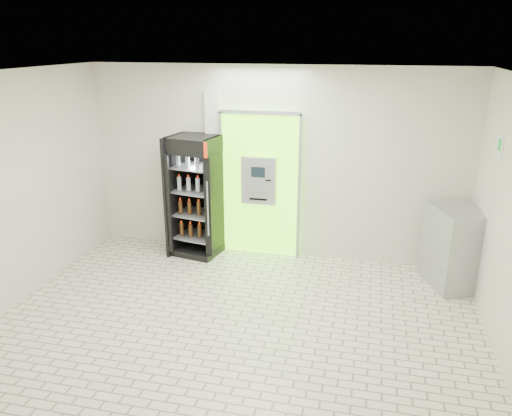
% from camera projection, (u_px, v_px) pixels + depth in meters
% --- Properties ---
extents(ground, '(6.00, 6.00, 0.00)m').
position_uv_depth(ground, '(232.00, 331.00, 6.03)').
color(ground, beige).
rests_on(ground, ground).
extents(room_shell, '(6.00, 6.00, 6.00)m').
position_uv_depth(room_shell, '(230.00, 185.00, 5.44)').
color(room_shell, silver).
rests_on(room_shell, ground).
extents(atm_assembly, '(1.30, 0.24, 2.33)m').
position_uv_depth(atm_assembly, '(260.00, 184.00, 7.92)').
color(atm_assembly, '#6EE716').
rests_on(atm_assembly, ground).
extents(pillar, '(0.22, 0.11, 2.60)m').
position_uv_depth(pillar, '(214.00, 172.00, 8.08)').
color(pillar, silver).
rests_on(pillar, ground).
extents(beverage_cooler, '(0.84, 0.80, 1.94)m').
position_uv_depth(beverage_cooler, '(196.00, 198.00, 7.99)').
color(beverage_cooler, black).
rests_on(beverage_cooler, ground).
extents(steel_cabinet, '(0.85, 1.00, 1.15)m').
position_uv_depth(steel_cabinet, '(453.00, 247.00, 7.01)').
color(steel_cabinet, '#999BA0').
rests_on(steel_cabinet, ground).
extents(exit_sign, '(0.02, 0.22, 0.26)m').
position_uv_depth(exit_sign, '(500.00, 147.00, 5.99)').
color(exit_sign, white).
rests_on(exit_sign, room_shell).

